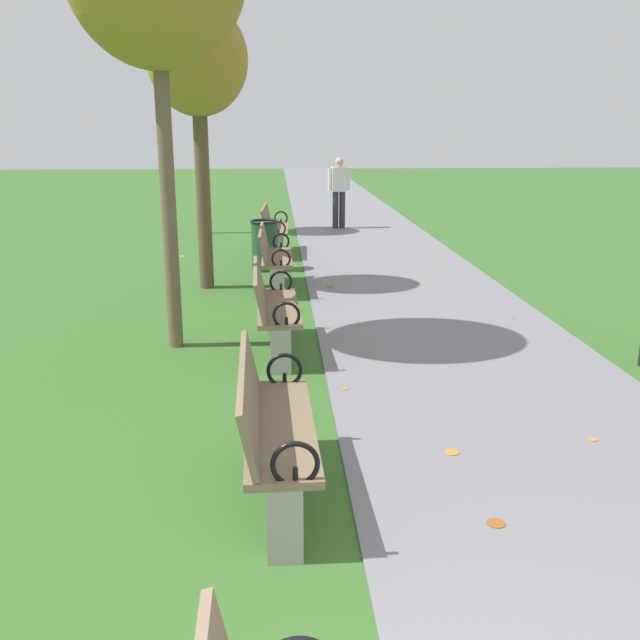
{
  "coord_description": "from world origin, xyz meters",
  "views": [
    {
      "loc": [
        -0.45,
        -1.29,
        2.34
      ],
      "look_at": [
        -0.05,
        5.26,
        0.55
      ],
      "focal_mm": 39.94,
      "sensor_mm": 36.0,
      "label": 1
    }
  ],
  "objects_px": {
    "park_bench_3": "(273,307)",
    "park_bench_4": "(273,257)",
    "park_bench_5": "(274,229)",
    "park_bench_2": "(272,426)",
    "trash_bin": "(265,245)",
    "tree_2": "(198,65)",
    "tree_3": "(202,72)",
    "pedestrian_walking": "(339,189)"
  },
  "relations": [
    {
      "from": "park_bench_2",
      "to": "trash_bin",
      "type": "relative_size",
      "value": 1.92
    },
    {
      "from": "park_bench_2",
      "to": "park_bench_5",
      "type": "height_order",
      "value": "same"
    },
    {
      "from": "pedestrian_walking",
      "to": "trash_bin",
      "type": "distance_m",
      "value": 5.19
    },
    {
      "from": "park_bench_2",
      "to": "park_bench_4",
      "type": "distance_m",
      "value": 6.13
    },
    {
      "from": "park_bench_4",
      "to": "park_bench_5",
      "type": "xyz_separation_m",
      "value": [
        0.0,
        2.98,
        0.0
      ]
    },
    {
      "from": "tree_2",
      "to": "park_bench_3",
      "type": "bearing_deg",
      "value": -72.47
    },
    {
      "from": "park_bench_5",
      "to": "pedestrian_walking",
      "type": "bearing_deg",
      "value": 65.66
    },
    {
      "from": "pedestrian_walking",
      "to": "trash_bin",
      "type": "relative_size",
      "value": 1.93
    },
    {
      "from": "park_bench_5",
      "to": "tree_3",
      "type": "height_order",
      "value": "tree_3"
    },
    {
      "from": "tree_2",
      "to": "tree_3",
      "type": "xyz_separation_m",
      "value": [
        -0.49,
        5.66,
        0.29
      ]
    },
    {
      "from": "park_bench_3",
      "to": "tree_3",
      "type": "xyz_separation_m",
      "value": [
        -1.49,
        8.83,
        2.96
      ]
    },
    {
      "from": "park_bench_4",
      "to": "pedestrian_walking",
      "type": "distance_m",
      "value": 6.53
    },
    {
      "from": "pedestrian_walking",
      "to": "park_bench_3",
      "type": "bearing_deg",
      "value": -99.22
    },
    {
      "from": "park_bench_3",
      "to": "pedestrian_walking",
      "type": "relative_size",
      "value": 1.0
    },
    {
      "from": "tree_3",
      "to": "park_bench_2",
      "type": "bearing_deg",
      "value": -82.89
    },
    {
      "from": "park_bench_4",
      "to": "tree_3",
      "type": "relative_size",
      "value": 0.37
    },
    {
      "from": "park_bench_3",
      "to": "park_bench_5",
      "type": "xyz_separation_m",
      "value": [
        0.0,
        6.0,
        0.0
      ]
    },
    {
      "from": "tree_3",
      "to": "pedestrian_walking",
      "type": "distance_m",
      "value": 3.96
    },
    {
      "from": "tree_3",
      "to": "pedestrian_walking",
      "type": "height_order",
      "value": "tree_3"
    },
    {
      "from": "park_bench_3",
      "to": "park_bench_4",
      "type": "bearing_deg",
      "value": 90.0
    },
    {
      "from": "park_bench_4",
      "to": "tree_3",
      "type": "xyz_separation_m",
      "value": [
        -1.49,
        5.81,
        2.96
      ]
    },
    {
      "from": "park_bench_4",
      "to": "trash_bin",
      "type": "relative_size",
      "value": 1.91
    },
    {
      "from": "park_bench_2",
      "to": "pedestrian_walking",
      "type": "height_order",
      "value": "pedestrian_walking"
    },
    {
      "from": "park_bench_4",
      "to": "trash_bin",
      "type": "distance_m",
      "value": 1.45
    },
    {
      "from": "park_bench_4",
      "to": "tree_2",
      "type": "xyz_separation_m",
      "value": [
        -1.0,
        0.16,
        2.68
      ]
    },
    {
      "from": "park_bench_4",
      "to": "park_bench_2",
      "type": "bearing_deg",
      "value": -90.0
    },
    {
      "from": "park_bench_3",
      "to": "park_bench_2",
      "type": "bearing_deg",
      "value": -90.0
    },
    {
      "from": "tree_2",
      "to": "trash_bin",
      "type": "xyz_separation_m",
      "value": [
        0.86,
        1.28,
        -2.74
      ]
    },
    {
      "from": "park_bench_5",
      "to": "park_bench_4",
      "type": "bearing_deg",
      "value": -90.0
    },
    {
      "from": "park_bench_3",
      "to": "pedestrian_walking",
      "type": "distance_m",
      "value": 9.48
    },
    {
      "from": "park_bench_2",
      "to": "park_bench_3",
      "type": "xyz_separation_m",
      "value": [
        0.0,
        3.11,
        0.0
      ]
    },
    {
      "from": "park_bench_4",
      "to": "park_bench_5",
      "type": "bearing_deg",
      "value": 90.0
    },
    {
      "from": "park_bench_5",
      "to": "pedestrian_walking",
      "type": "distance_m",
      "value": 3.71
    },
    {
      "from": "park_bench_4",
      "to": "tree_3",
      "type": "distance_m",
      "value": 6.69
    },
    {
      "from": "trash_bin",
      "to": "park_bench_3",
      "type": "bearing_deg",
      "value": -88.11
    },
    {
      "from": "park_bench_2",
      "to": "park_bench_5",
      "type": "relative_size",
      "value": 1.0
    },
    {
      "from": "park_bench_5",
      "to": "tree_3",
      "type": "relative_size",
      "value": 0.38
    },
    {
      "from": "park_bench_3",
      "to": "pedestrian_walking",
      "type": "height_order",
      "value": "pedestrian_walking"
    },
    {
      "from": "trash_bin",
      "to": "park_bench_4",
      "type": "bearing_deg",
      "value": -84.16
    },
    {
      "from": "park_bench_5",
      "to": "tree_3",
      "type": "distance_m",
      "value": 4.36
    },
    {
      "from": "tree_2",
      "to": "park_bench_4",
      "type": "bearing_deg",
      "value": -8.82
    },
    {
      "from": "park_bench_3",
      "to": "park_bench_5",
      "type": "height_order",
      "value": "same"
    }
  ]
}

